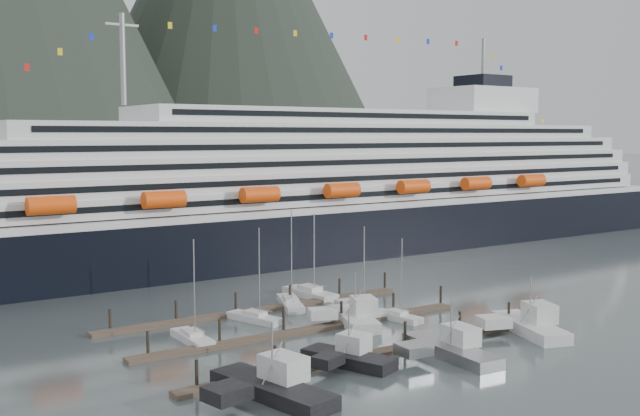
# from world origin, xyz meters

# --- Properties ---
(ground) EXTENTS (1600.00, 1600.00, 0.00)m
(ground) POSITION_xyz_m (0.00, 0.00, 0.00)
(ground) COLOR #434F50
(ground) RESTS_ON ground
(cruise_ship) EXTENTS (210.00, 30.40, 50.30)m
(cruise_ship) POSITION_xyz_m (30.03, 54.94, 12.04)
(cruise_ship) COLOR black
(cruise_ship) RESTS_ON ground
(dock_near) EXTENTS (48.18, 2.28, 3.20)m
(dock_near) POSITION_xyz_m (-4.93, -9.95, 0.31)
(dock_near) COLOR #42352A
(dock_near) RESTS_ON ground
(dock_mid) EXTENTS (48.18, 2.28, 3.20)m
(dock_mid) POSITION_xyz_m (-4.93, 3.05, 0.31)
(dock_mid) COLOR #42352A
(dock_mid) RESTS_ON ground
(dock_far) EXTENTS (48.18, 2.28, 3.20)m
(dock_far) POSITION_xyz_m (-4.93, 16.05, 0.31)
(dock_far) COLOR #42352A
(dock_far) RESTS_ON ground
(sailboat_a) EXTENTS (2.62, 8.48, 13.10)m
(sailboat_a) POSITION_xyz_m (-19.22, 7.03, 0.41)
(sailboat_a) COLOR #BBBBBB
(sailboat_a) RESTS_ON ground
(sailboat_c) EXTENTS (4.90, 9.02, 13.19)m
(sailboat_c) POSITION_xyz_m (-8.07, 11.42, 0.41)
(sailboat_c) COLOR #BBBBBB
(sailboat_c) RESTS_ON ground
(sailboat_d) EXTENTS (3.91, 11.08, 12.85)m
(sailboat_d) POSITION_xyz_m (6.72, 7.52, 0.41)
(sailboat_d) COLOR #BBBBBB
(sailboat_d) RESTS_ON ground
(sailboat_f) EXTENTS (4.11, 10.59, 13.64)m
(sailboat_f) POSITION_xyz_m (6.46, 19.99, 0.44)
(sailboat_f) COLOR #BBBBBB
(sailboat_f) RESTS_ON ground
(sailboat_g) EXTENTS (6.18, 10.45, 14.73)m
(sailboat_g) POSITION_xyz_m (0.53, 16.19, 0.42)
(sailboat_g) COLOR #BBBBBB
(sailboat_g) RESTS_ON ground
(sailboat_h) EXTENTS (3.39, 7.92, 11.62)m
(sailboat_h) POSITION_xyz_m (8.37, 1.37, 0.39)
(sailboat_h) COLOR #BBBBBB
(sailboat_h) RESTS_ON ground
(trawler_a) EXTENTS (10.96, 15.01, 8.02)m
(trawler_a) POSITION_xyz_m (-21.07, -15.03, 0.99)
(trawler_a) COLOR black
(trawler_a) RESTS_ON ground
(trawler_b) EXTENTS (9.22, 11.15, 6.88)m
(trawler_b) POSITION_xyz_m (-9.03, -11.09, 0.89)
(trawler_b) COLOR black
(trawler_b) RESTS_ON ground
(trawler_c) EXTENTS (9.96, 14.08, 7.07)m
(trawler_c) POSITION_xyz_m (2.42, -14.99, 0.90)
(trawler_c) COLOR gray
(trawler_c) RESTS_ON ground
(trawler_d) EXTENTS (11.17, 13.92, 7.99)m
(trawler_d) POSITION_xyz_m (17.85, -13.22, 0.98)
(trawler_d) COLOR #BBBBBB
(trawler_d) RESTS_ON ground
(trawler_e) EXTENTS (10.21, 12.29, 7.63)m
(trawler_e) POSITION_xyz_m (2.10, 2.72, 0.95)
(trawler_e) COLOR #BBBBBB
(trawler_e) RESTS_ON ground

